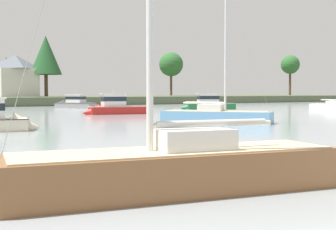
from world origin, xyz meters
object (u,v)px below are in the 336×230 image
at_px(sailboat_skyblue, 216,120).
at_px(sailboat_white, 335,108).
at_px(cruiser_grey, 72,105).
at_px(cruiser_red, 112,109).
at_px(cruiser_green, 205,105).
at_px(sailboat_wood, 176,180).

bearing_deg(sailboat_skyblue, sailboat_white, 23.38).
bearing_deg(sailboat_skyblue, cruiser_grey, 87.76).
distance_m(sailboat_white, cruiser_red, 33.99).
bearing_deg(sailboat_white, cruiser_green, 141.70).
height_order(cruiser_green, sailboat_white, sailboat_white).
distance_m(cruiser_green, cruiser_red, 20.00).
relative_size(sailboat_white, cruiser_red, 1.30).
distance_m(cruiser_green, cruiser_grey, 21.69).
xyz_separation_m(cruiser_green, sailboat_skyblue, (-17.34, -25.83, -0.31)).
bearing_deg(sailboat_white, cruiser_red, 172.11).
distance_m(cruiser_grey, cruiser_red, 22.29).
bearing_deg(sailboat_skyblue, sailboat_wood, -129.23).
distance_m(cruiser_green, sailboat_wood, 58.86).
xyz_separation_m(cruiser_green, cruiser_red, (-18.67, -7.18, 0.01)).
bearing_deg(cruiser_green, sailboat_wood, -126.40).
xyz_separation_m(cruiser_grey, sailboat_wood, (-19.18, -62.29, -0.23)).
bearing_deg(cruiser_red, cruiser_grey, 82.48).
relative_size(sailboat_skyblue, cruiser_grey, 1.76).
xyz_separation_m(sailboat_white, cruiser_red, (-33.67, 4.67, 0.37)).
distance_m(sailboat_skyblue, sailboat_wood, 27.81).
bearing_deg(cruiser_green, cruiser_grey, 136.55).
xyz_separation_m(cruiser_grey, sailboat_white, (30.75, -26.77, -0.30)).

